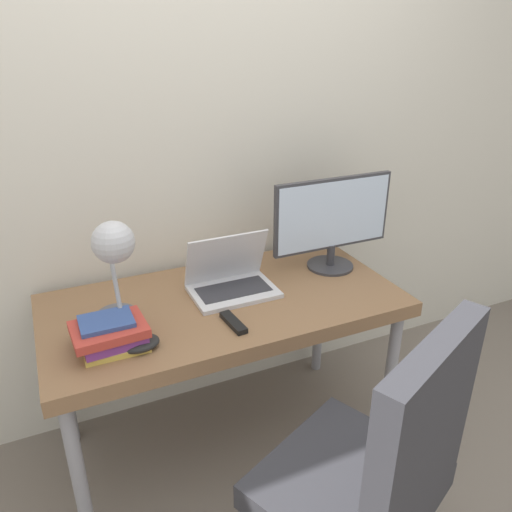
{
  "coord_description": "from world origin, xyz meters",
  "views": [
    {
      "loc": [
        -0.61,
        -1.29,
        1.72
      ],
      "look_at": [
        0.13,
        0.32,
        0.92
      ],
      "focal_mm": 35.0,
      "sensor_mm": 36.0,
      "label": 1
    }
  ],
  "objects": [
    {
      "name": "game_controller",
      "position": [
        -0.38,
        0.16,
        0.76
      ],
      "size": [
        0.14,
        0.11,
        0.04
      ],
      "color": "black",
      "rests_on": "desk"
    },
    {
      "name": "ground_plane",
      "position": [
        0.0,
        0.0,
        0.0
      ],
      "size": [
        12.0,
        12.0,
        0.0
      ],
      "primitive_type": "plane",
      "color": "#70665B"
    },
    {
      "name": "office_chair",
      "position": [
        0.13,
        -0.49,
        0.58
      ],
      "size": [
        0.66,
        0.64,
        1.06
      ],
      "color": "black",
      "rests_on": "ground_plane"
    },
    {
      "name": "laptop",
      "position": [
        0.05,
        0.41,
        0.79
      ],
      "size": [
        0.34,
        0.24,
        0.24
      ],
      "color": "silver",
      "rests_on": "desk"
    },
    {
      "name": "desk",
      "position": [
        0.0,
        0.36,
        0.67
      ],
      "size": [
        1.41,
        0.71,
        0.74
      ],
      "color": "brown",
      "rests_on": "ground_plane"
    },
    {
      "name": "wall_back",
      "position": [
        0.0,
        0.78,
        1.3
      ],
      "size": [
        8.0,
        0.05,
        2.6
      ],
      "color": "beige",
      "rests_on": "ground_plane"
    },
    {
      "name": "tv_remote",
      "position": [
        -0.04,
        0.16,
        0.75
      ],
      "size": [
        0.05,
        0.16,
        0.02
      ],
      "color": "black",
      "rests_on": "desk"
    },
    {
      "name": "desk_lamp",
      "position": [
        -0.42,
        0.26,
        1.06
      ],
      "size": [
        0.15,
        0.31,
        0.43
      ],
      "color": "#4C4C51",
      "rests_on": "desk"
    },
    {
      "name": "monitor",
      "position": [
        0.55,
        0.44,
        0.97
      ],
      "size": [
        0.57,
        0.21,
        0.41
      ],
      "color": "#333338",
      "rests_on": "desk"
    },
    {
      "name": "book_stack",
      "position": [
        -0.46,
        0.2,
        0.79
      ],
      "size": [
        0.25,
        0.21,
        0.1
      ],
      "color": "gold",
      "rests_on": "desk"
    }
  ]
}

